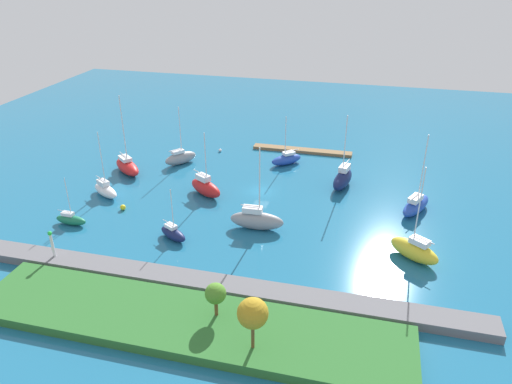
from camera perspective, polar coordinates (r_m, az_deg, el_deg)
The scene contains 20 objects.
water at distance 81.92m, azimuth 0.58°, elevation 0.09°, with size 160.00×160.00×0.00m, color #1E668C.
pier_dock at distance 98.96m, azimuth 5.52°, elevation 4.97°, with size 20.25×2.08×0.58m, color olive.
breakwater at distance 59.42m, azimuth -5.70°, elevation -10.84°, with size 66.07×3.29×1.15m, color slate.
shoreline_park at distance 54.36m, azimuth -8.25°, elevation -15.20°, with size 48.50×9.82×1.16m, color #2D6B2D.
harbor_beacon at distance 67.15m, azimuth -23.18°, elevation -5.50°, with size 0.56×0.56×3.73m.
park_tree_mideast at distance 47.50m, azimuth -0.40°, elevation -14.28°, with size 3.10×3.10×5.91m.
park_tree_center at distance 52.32m, azimuth -4.85°, elevation -12.00°, with size 2.32×2.32×4.06m.
sailboat_navy_lone_north at distance 69.14m, azimuth -9.86°, elevation -4.86°, with size 5.15×3.86×7.99m.
sailboat_gray_east_end at distance 93.40m, azimuth -8.99°, elevation 4.07°, with size 5.70×6.44×11.27m.
sailboat_blue_west_end at distance 92.34m, azimuth 3.65°, elevation 3.94°, with size 6.24×5.97×9.70m.
sailboat_red_off_beacon at distance 80.48m, azimuth -6.04°, elevation 0.58°, with size 7.16×5.61×11.18m.
sailboat_yellow_center_basin at distance 66.98m, azimuth 18.37°, elevation -6.56°, with size 7.12×5.96×13.25m.
sailboat_white_outer_mooring at distance 83.84m, azimuth -17.52°, elevation 0.25°, with size 6.39×4.96×11.35m.
sailboat_green_by_breakwater at distance 76.89m, azimuth -21.22°, elevation -3.06°, with size 5.03×1.66×7.72m.
sailboat_navy_mid_basin at distance 84.10m, azimuth 10.30°, elevation 1.59°, with size 3.96×7.83×13.07m.
sailboat_gray_inner_mooring at distance 70.25m, azimuth 0.06°, elevation -3.32°, with size 8.06×2.65×12.89m.
sailboat_blue_far_south at distance 78.90m, azimuth 18.52°, elevation -1.47°, with size 5.61×8.03×12.75m.
sailboat_red_far_north at distance 91.50m, azimuth -15.11°, elevation 2.99°, with size 7.89×7.19×14.71m.
mooring_buoy_white at distance 98.75m, azimuth -4.30°, elevation 4.99°, with size 0.64×0.64×0.64m, color white.
mooring_buoy_yellow at distance 78.75m, azimuth -15.58°, elevation -1.77°, with size 0.88×0.88×0.88m, color yellow.
Camera 1 is at (-17.04, 71.29, 36.57)m, focal length 33.54 mm.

